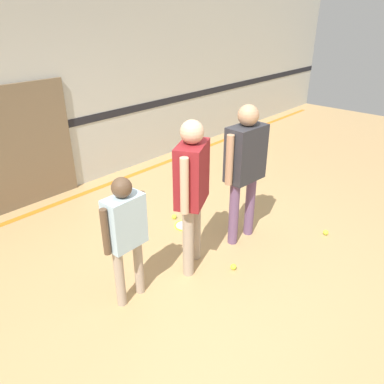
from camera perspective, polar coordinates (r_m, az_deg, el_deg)
ground_plane at (r=4.27m, az=3.04°, el=-10.99°), size 16.00×16.00×0.00m
wall_back at (r=5.81m, az=-20.43°, el=14.93°), size 16.00×0.07×3.20m
floor_stripe at (r=6.01m, az=-16.49°, el=-0.33°), size 14.40×0.10×0.01m
person_instructor at (r=3.73m, az=0.00°, el=1.56°), size 0.57×0.44×1.65m
person_student_left at (r=3.43m, az=-10.12°, el=-5.43°), size 0.49×0.21×1.30m
person_student_right at (r=4.28m, az=8.12°, el=4.77°), size 0.63×0.29×1.67m
racket_spare_on_floor at (r=4.95m, az=-0.97°, el=-5.01°), size 0.53×0.32×0.03m
tennis_ball_near_instructor at (r=4.20m, az=6.34°, el=-11.26°), size 0.07×0.07×0.07m
tennis_ball_by_spare_racket at (r=5.10m, az=-2.73°, el=-3.78°), size 0.07×0.07×0.07m
tennis_ball_stray_left at (r=5.04m, az=19.70°, el=-5.83°), size 0.07×0.07×0.07m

